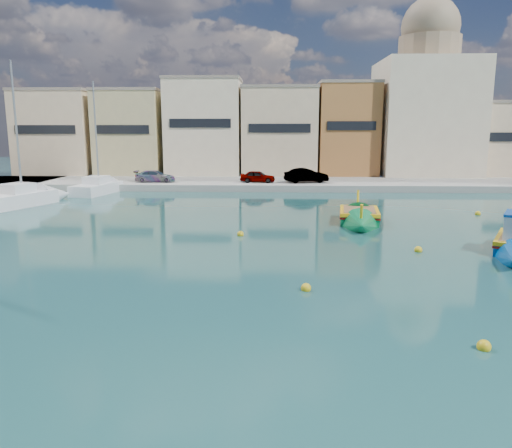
% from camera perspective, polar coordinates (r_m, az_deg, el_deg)
% --- Properties ---
extents(ground, '(160.00, 160.00, 0.00)m').
position_cam_1_polar(ground, '(17.85, 22.89, -8.26)').
color(ground, '#133639').
rests_on(ground, ground).
extents(north_quay, '(80.00, 8.00, 0.60)m').
position_cam_1_polar(north_quay, '(48.43, 9.54, 4.52)').
color(north_quay, gray).
rests_on(north_quay, ground).
extents(north_townhouses, '(83.20, 7.87, 10.19)m').
position_cam_1_polar(north_townhouses, '(56.60, 15.53, 9.95)').
color(north_townhouses, beige).
rests_on(north_townhouses, ground).
extents(church_block, '(10.00, 10.00, 19.10)m').
position_cam_1_polar(church_block, '(58.13, 18.83, 13.16)').
color(church_block, beige).
rests_on(church_block, ground).
extents(parked_cars, '(18.09, 2.25, 1.31)m').
position_cam_1_polar(parked_cars, '(46.52, -1.58, 5.51)').
color(parked_cars, '#4C1919').
rests_on(parked_cars, north_quay).
extents(luzzu_green, '(3.29, 8.75, 2.69)m').
position_cam_1_polar(luzzu_green, '(30.68, 11.69, 0.75)').
color(luzzu_green, '#0B753E').
rests_on(luzzu_green, ground).
extents(yacht_north, '(3.63, 7.89, 10.17)m').
position_cam_1_polar(yacht_north, '(46.42, -16.69, 4.06)').
color(yacht_north, white).
rests_on(yacht_north, ground).
extents(yacht_midnorth, '(4.96, 8.11, 11.05)m').
position_cam_1_polar(yacht_midnorth, '(41.13, -23.80, 2.81)').
color(yacht_midnorth, white).
rests_on(yacht_midnorth, ground).
extents(mooring_buoys, '(23.01, 20.78, 0.36)m').
position_cam_1_polar(mooring_buoys, '(23.43, 25.09, -3.75)').
color(mooring_buoys, gold).
rests_on(mooring_buoys, ground).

